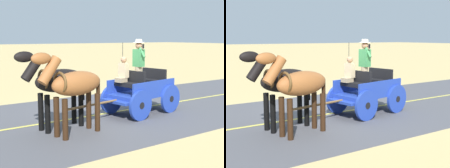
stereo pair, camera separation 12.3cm
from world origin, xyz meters
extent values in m
plane|color=tan|center=(0.00, 0.00, 0.00)|extent=(200.00, 200.00, 0.00)
cube|color=#4C4C51|center=(0.00, 0.00, 0.00)|extent=(6.61, 160.00, 0.01)
cube|color=#DBCC4C|center=(0.00, 0.00, 0.01)|extent=(0.12, 160.00, 0.00)
cube|color=#1E3899|center=(-0.59, -0.83, 0.66)|extent=(1.55, 2.37, 0.12)
cube|color=#1E3899|center=(-1.15, -0.92, 0.94)|extent=(0.41, 2.07, 0.44)
cube|color=#1E3899|center=(-0.02, -0.73, 0.94)|extent=(0.41, 2.07, 0.44)
cube|color=#1E3899|center=(-0.79, 0.38, 0.56)|extent=(1.10, 0.42, 0.08)
cube|color=#1E3899|center=(-0.39, -2.01, 0.48)|extent=(0.74, 0.32, 0.06)
cube|color=black|center=(-0.69, -0.23, 1.04)|extent=(1.07, 0.53, 0.14)
cube|color=black|center=(-0.66, -0.41, 1.26)|extent=(1.02, 0.25, 0.44)
cube|color=black|center=(-0.50, -1.31, 1.04)|extent=(1.07, 0.53, 0.14)
cube|color=black|center=(-0.47, -1.49, 1.26)|extent=(1.02, 0.25, 0.44)
cylinder|color=#1E3899|center=(-1.36, -0.18, 0.48)|extent=(0.26, 0.96, 0.96)
cylinder|color=black|center=(-1.36, -0.18, 0.48)|extent=(0.15, 0.23, 0.21)
cylinder|color=#1E3899|center=(-0.07, 0.04, 0.48)|extent=(0.26, 0.96, 0.96)
cylinder|color=black|center=(-0.07, 0.04, 0.48)|extent=(0.15, 0.23, 0.21)
cylinder|color=#1E3899|center=(-1.10, -1.69, 0.48)|extent=(0.26, 0.96, 0.96)
cylinder|color=black|center=(-1.10, -1.69, 0.48)|extent=(0.15, 0.23, 0.21)
cylinder|color=#1E3899|center=(0.18, -1.48, 0.48)|extent=(0.26, 0.96, 0.96)
cylinder|color=black|center=(0.18, -1.48, 0.48)|extent=(0.15, 0.23, 0.21)
cylinder|color=brown|center=(-0.95, 1.34, 0.61)|extent=(0.40, 1.98, 0.07)
cylinder|color=black|center=(-0.39, -0.18, 1.74)|extent=(0.02, 0.02, 1.30)
cylinder|color=#998466|center=(-0.79, -0.53, 1.17)|extent=(0.22, 0.22, 0.90)
cube|color=#387F47|center=(-0.79, -0.53, 1.90)|extent=(0.37, 0.27, 0.56)
sphere|color=#9E7051|center=(-0.79, -0.53, 2.30)|extent=(0.22, 0.22, 0.22)
cylinder|color=beige|center=(-0.79, -0.53, 2.40)|extent=(0.36, 0.36, 0.01)
cylinder|color=beige|center=(-0.79, -0.53, 2.45)|extent=(0.20, 0.20, 0.10)
cylinder|color=#387F47|center=(-0.97, -0.52, 2.08)|extent=(0.27, 0.12, 0.32)
cube|color=black|center=(-1.04, -0.51, 2.28)|extent=(0.03, 0.07, 0.14)
cube|color=#998466|center=(-0.46, -0.07, 1.18)|extent=(0.33, 0.36, 0.14)
cube|color=tan|center=(-0.44, -0.19, 1.49)|extent=(0.33, 0.25, 0.48)
sphere|color=#9E7051|center=(-0.44, -0.19, 1.84)|extent=(0.20, 0.20, 0.20)
ellipsoid|color=brown|center=(-1.46, 2.07, 1.37)|extent=(0.84, 1.64, 0.64)
cylinder|color=black|center=(-1.74, 2.57, 0.53)|extent=(0.15, 0.15, 1.05)
cylinder|color=black|center=(-1.38, 2.64, 0.53)|extent=(0.15, 0.15, 1.05)
cylinder|color=black|center=(-1.53, 1.50, 0.53)|extent=(0.15, 0.15, 1.05)
cylinder|color=black|center=(-1.17, 1.57, 0.53)|extent=(0.15, 0.15, 1.05)
cylinder|color=brown|center=(-1.62, 2.90, 1.77)|extent=(0.38, 0.69, 0.73)
ellipsoid|color=brown|center=(-1.66, 3.11, 2.07)|extent=(0.32, 0.57, 0.28)
cube|color=black|center=(-1.61, 2.88, 1.81)|extent=(0.15, 0.50, 0.56)
cylinder|color=black|center=(-1.32, 1.34, 1.07)|extent=(0.11, 0.11, 0.70)
torus|color=brown|center=(-1.56, 2.60, 1.45)|extent=(0.55, 0.17, 0.55)
ellipsoid|color=black|center=(-0.72, 2.19, 1.37)|extent=(0.74, 1.62, 0.64)
cylinder|color=black|center=(-0.97, 2.71, 0.53)|extent=(0.15, 0.15, 1.05)
cylinder|color=black|center=(-0.61, 2.76, 0.53)|extent=(0.15, 0.15, 1.05)
cylinder|color=black|center=(-0.84, 1.63, 0.53)|extent=(0.15, 0.15, 1.05)
cylinder|color=black|center=(-0.48, 1.67, 0.53)|extent=(0.15, 0.15, 1.05)
cylinder|color=black|center=(-0.82, 3.03, 1.77)|extent=(0.34, 0.67, 0.73)
ellipsoid|color=black|center=(-0.85, 3.25, 2.07)|extent=(0.28, 0.56, 0.28)
cube|color=black|center=(-0.82, 3.01, 1.81)|extent=(0.12, 0.51, 0.56)
cylinder|color=black|center=(-0.63, 1.46, 1.07)|extent=(0.11, 0.11, 0.70)
torus|color=brown|center=(-0.79, 2.74, 1.45)|extent=(0.55, 0.13, 0.55)
camera|label=1|loc=(-8.71, 5.89, 2.58)|focal=50.51mm
camera|label=2|loc=(-8.78, 5.79, 2.58)|focal=50.51mm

